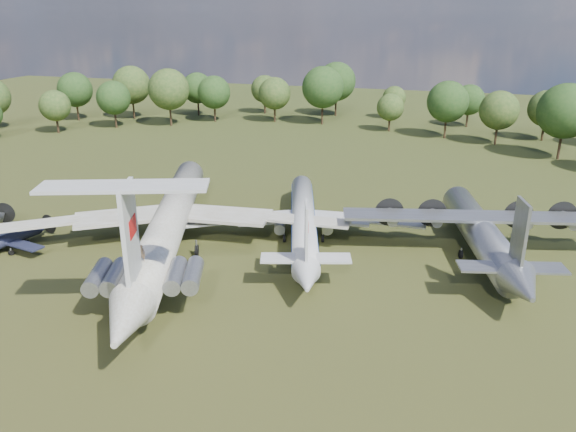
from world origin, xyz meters
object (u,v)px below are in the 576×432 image
(il62_airliner, at_px, (170,227))
(small_prop_west, at_px, (5,244))
(an12_transport, at_px, (480,237))
(tu104_jet, at_px, (303,224))
(person_on_il62, at_px, (142,253))

(il62_airliner, relative_size, small_prop_west, 3.86)
(an12_transport, bearing_deg, il62_airliner, -179.87)
(an12_transport, relative_size, small_prop_west, 2.43)
(tu104_jet, bearing_deg, small_prop_west, -173.14)
(an12_transport, bearing_deg, person_on_il62, -156.15)
(tu104_jet, bearing_deg, an12_transport, -13.19)
(il62_airliner, xyz_separation_m, person_on_il62, (5.10, -14.76, 3.61))
(il62_airliner, height_order, tu104_jet, il62_airliner)
(person_on_il62, bearing_deg, tu104_jet, -124.93)
(tu104_jet, height_order, an12_transport, an12_transport)
(person_on_il62, bearing_deg, an12_transport, -154.60)
(small_prop_west, bearing_deg, an12_transport, 27.12)
(tu104_jet, distance_m, person_on_il62, 24.57)
(tu104_jet, xyz_separation_m, small_prop_west, (-33.37, -14.09, -0.96))
(tu104_jet, relative_size, person_on_il62, 24.85)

